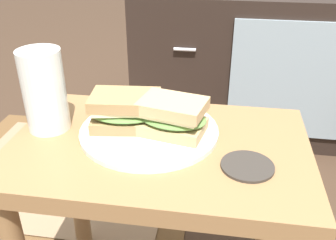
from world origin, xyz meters
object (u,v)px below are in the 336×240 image
Objects in this scene: tv_cabinet at (254,62)px; sandwich_back at (173,116)px; plate at (149,131)px; sandwich_front at (126,111)px; beer_glass at (44,92)px; coaster at (247,166)px.

sandwich_back is at bearing -102.79° from tv_cabinet.
plate is at bearing -105.60° from tv_cabinet.
sandwich_front is 0.95× the size of beer_glass.
sandwich_front reaches higher than plate.
beer_glass is (-0.46, -0.92, 0.25)m from tv_cabinet.
plate reaches higher than coaster.
sandwich_front is at bearing 173.70° from plate.
sandwich_front reaches higher than coaster.
tv_cabinet is 0.97m from plate.
beer_glass is at bearing -177.49° from plate.
tv_cabinet reaches higher than sandwich_back.
tv_cabinet is 0.98m from sandwich_front.
tv_cabinet is 10.61× the size of coaster.
sandwich_front is 1.68× the size of coaster.
sandwich_front is at bearing 158.53° from coaster.
beer_glass is 0.40m from coaster.
beer_glass reaches higher than plate.
tv_cabinet is at bearing 74.40° from plate.
sandwich_back is at bearing 149.81° from coaster.
plate is at bearing -6.30° from sandwich_front.
tv_cabinet reaches higher than sandwich_front.
sandwich_front and sandwich_back have the same top height.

